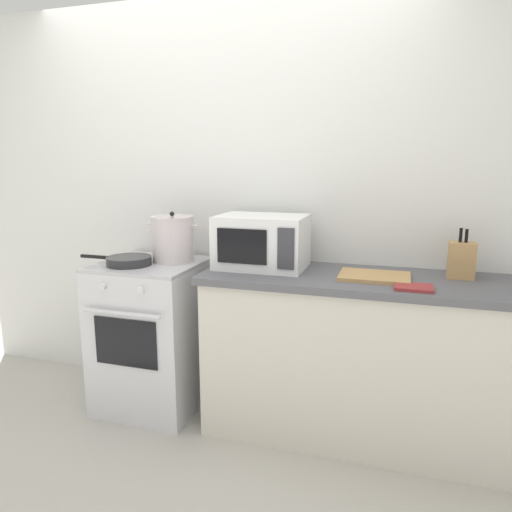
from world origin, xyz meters
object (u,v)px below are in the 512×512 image
oven_mitt (414,287)px  stove (153,334)px  microwave (262,242)px  frying_pan (128,261)px  stock_pot (173,239)px  cutting_board (374,276)px  knife_block (461,260)px

oven_mitt → stove: bearing=174.0°
microwave → frying_pan: bearing=-167.0°
stock_pot → cutting_board: stock_pot is taller
stock_pot → knife_block: bearing=2.3°
stock_pot → frying_pan: stock_pot is taller
microwave → cutting_board: (0.64, -0.08, -0.14)m
microwave → cutting_board: microwave is taller
stove → knife_block: size_ratio=3.49×
microwave → oven_mitt: size_ratio=2.78×
cutting_board → knife_block: size_ratio=1.37×
stove → microwave: size_ratio=1.84×
frying_pan → stock_pot: bearing=40.3°
stove → stock_pot: stock_pot is taller
frying_pan → oven_mitt: bearing=-2.2°
cutting_board → knife_block: 0.46m
knife_block → oven_mitt: 0.39m
microwave → knife_block: bearing=3.3°
cutting_board → frying_pan: bearing=-175.9°
frying_pan → knife_block: (1.84, 0.24, 0.07)m
frying_pan → cutting_board: bearing=4.1°
cutting_board → stock_pot: bearing=176.4°
stock_pot → microwave: (0.56, 0.00, 0.01)m
cutting_board → stove: bearing=-180.0°
stove → oven_mitt: size_ratio=5.11×
stove → oven_mitt: 1.59m
stock_pot → oven_mitt: size_ratio=1.90×
stove → microwave: 0.92m
stove → stock_pot: size_ratio=2.69×
stock_pot → microwave: size_ratio=0.68×
oven_mitt → knife_block: bearing=51.8°
frying_pan → knife_block: bearing=7.4°
oven_mitt → cutting_board: bearing=140.2°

